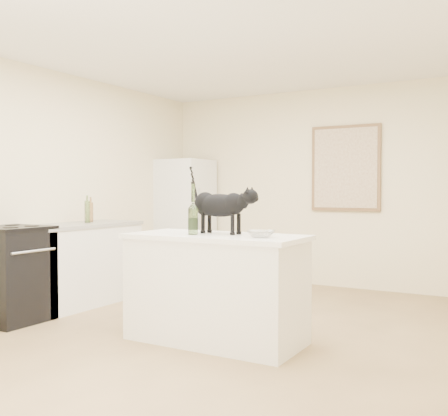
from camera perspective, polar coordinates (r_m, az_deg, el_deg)
floor at (r=4.81m, az=-0.67°, el=-13.38°), size 5.50×5.50×0.00m
ceiling at (r=4.82m, az=-0.69°, el=17.96°), size 5.50×5.50×0.00m
wall_back at (r=7.14m, az=10.65°, el=2.17°), size 4.50×0.00×4.50m
wall_left at (r=6.10m, az=-19.20°, el=2.13°), size 0.00×5.50×5.50m
island_base at (r=4.49m, az=-0.88°, el=-8.84°), size 1.44×0.67×0.86m
island_top at (r=4.43m, az=-0.88°, el=-3.11°), size 1.50×0.70×0.04m
left_cabinets at (r=6.14m, az=-15.13°, el=-5.98°), size 0.60×1.40×0.86m
left_countertop at (r=6.09m, az=-15.17°, el=-1.78°), size 0.62×1.44×0.04m
stove at (r=5.55m, az=-21.78°, el=-6.70°), size 0.60×0.60×0.90m
fridge at (r=7.68m, az=-4.26°, el=-1.18°), size 0.68×0.68×1.70m
artwork_frame at (r=7.02m, az=12.90°, el=4.20°), size 0.90×0.03×1.10m
artwork_canvas at (r=7.01m, az=12.86°, el=4.20°), size 0.82×0.00×1.02m
black_cat at (r=4.48m, az=-0.47°, el=-0.04°), size 0.63×0.24×0.43m
wine_bottle at (r=4.41m, az=-3.35°, el=-0.37°), size 0.10×0.10×0.39m
glass_bowl at (r=4.16m, az=3.98°, el=-2.79°), size 0.29×0.29×0.05m
fridge_paper at (r=7.45m, az=-2.19°, el=0.96°), size 0.01×0.13×0.17m
counter_bottle_cluster at (r=6.19m, az=-14.31°, el=-0.42°), size 0.10×0.15×0.25m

